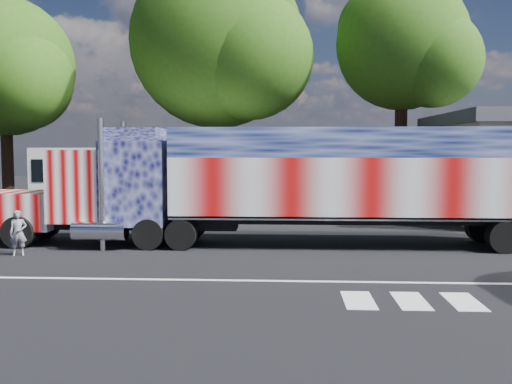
{
  "coord_description": "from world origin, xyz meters",
  "views": [
    {
      "loc": [
        1.11,
        -17.9,
        3.55
      ],
      "look_at": [
        0.0,
        3.0,
        1.9
      ],
      "focal_mm": 40.0,
      "sensor_mm": 36.0,
      "label": 1
    }
  ],
  "objects_px": {
    "woman": "(18,233)",
    "tree_n_mid": "(220,42)",
    "tree_nw_a": "(6,68)",
    "semi_truck": "(293,181)",
    "coach_bus": "(156,181)",
    "tree_ne_a": "(405,45)"
  },
  "relations": [
    {
      "from": "woman",
      "to": "tree_n_mid",
      "type": "bearing_deg",
      "value": 49.24
    },
    {
      "from": "woman",
      "to": "tree_nw_a",
      "type": "distance_m",
      "value": 18.95
    },
    {
      "from": "woman",
      "to": "tree_nw_a",
      "type": "bearing_deg",
      "value": 93.66
    },
    {
      "from": "semi_truck",
      "to": "tree_nw_a",
      "type": "height_order",
      "value": "tree_nw_a"
    },
    {
      "from": "coach_bus",
      "to": "woman",
      "type": "distance_m",
      "value": 10.67
    },
    {
      "from": "tree_ne_a",
      "to": "tree_n_mid",
      "type": "height_order",
      "value": "tree_n_mid"
    },
    {
      "from": "coach_bus",
      "to": "tree_nw_a",
      "type": "height_order",
      "value": "tree_nw_a"
    },
    {
      "from": "semi_truck",
      "to": "tree_nw_a",
      "type": "distance_m",
      "value": 22.18
    },
    {
      "from": "tree_n_mid",
      "to": "coach_bus",
      "type": "bearing_deg",
      "value": -117.23
    },
    {
      "from": "semi_truck",
      "to": "coach_bus",
      "type": "relative_size",
      "value": 1.76
    },
    {
      "from": "woman",
      "to": "coach_bus",
      "type": "bearing_deg",
      "value": 54.68
    },
    {
      "from": "coach_bus",
      "to": "tree_n_mid",
      "type": "relative_size",
      "value": 0.82
    },
    {
      "from": "semi_truck",
      "to": "woman",
      "type": "bearing_deg",
      "value": -164.88
    },
    {
      "from": "coach_bus",
      "to": "woman",
      "type": "relative_size",
      "value": 8.1
    },
    {
      "from": "tree_nw_a",
      "to": "woman",
      "type": "bearing_deg",
      "value": -62.93
    },
    {
      "from": "semi_truck",
      "to": "tree_n_mid",
      "type": "distance_m",
      "value": 15.63
    },
    {
      "from": "semi_truck",
      "to": "tree_n_mid",
      "type": "relative_size",
      "value": 1.44
    },
    {
      "from": "semi_truck",
      "to": "woman",
      "type": "xyz_separation_m",
      "value": [
        -9.01,
        -2.43,
        -1.59
      ]
    },
    {
      "from": "tree_ne_a",
      "to": "coach_bus",
      "type": "bearing_deg",
      "value": -160.79
    },
    {
      "from": "semi_truck",
      "to": "tree_nw_a",
      "type": "xyz_separation_m",
      "value": [
        -16.92,
        13.05,
        5.94
      ]
    },
    {
      "from": "tree_nw_a",
      "to": "tree_n_mid",
      "type": "xyz_separation_m",
      "value": [
        12.79,
        0.12,
        1.38
      ]
    },
    {
      "from": "tree_nw_a",
      "to": "semi_truck",
      "type": "bearing_deg",
      "value": -37.63
    }
  ]
}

